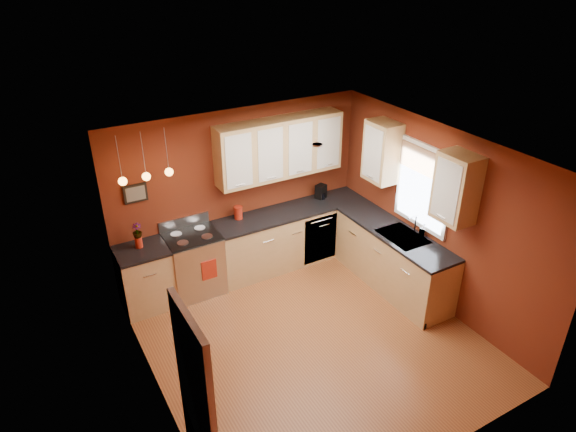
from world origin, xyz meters
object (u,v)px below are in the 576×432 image
sink (403,238)px  soap_pump (423,230)px  coffee_maker (321,192)px  red_canister (238,213)px  gas_range (194,263)px

sink → soap_pump: 0.31m
sink → coffee_maker: size_ratio=3.03×
red_canister → coffee_maker: size_ratio=0.87×
gas_range → sink: bearing=-29.8°
coffee_maker → sink: bearing=-98.9°
gas_range → red_canister: (0.81, 0.15, 0.56)m
gas_range → soap_pump: soap_pump is taller
coffee_maker → red_canister: bearing=158.4°
gas_range → coffee_maker: (2.28, 0.12, 0.57)m
coffee_maker → soap_pump: 1.86m
sink → coffee_maker: bearing=101.8°
sink → coffee_maker: 1.66m
gas_range → red_canister: 0.99m
coffee_maker → soap_pump: bearing=-92.3°
sink → coffee_maker: sink is taller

